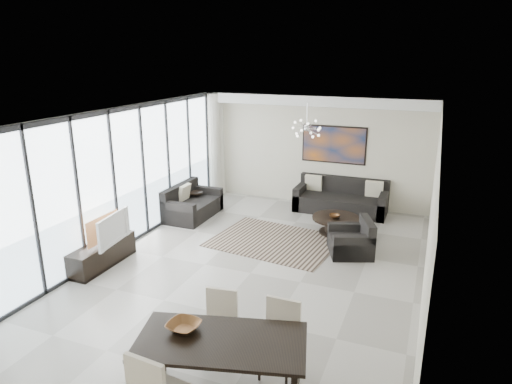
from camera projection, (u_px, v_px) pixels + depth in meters
The scene contains 18 objects.
room_shell at pixel (275, 202), 7.89m from camera, with size 6.00×9.00×2.90m.
window_wall at pixel (118, 182), 9.06m from camera, with size 0.37×8.95×2.90m.
soffit at pixel (315, 101), 11.49m from camera, with size 5.98×0.40×0.26m, color white.
painting at pixel (334, 145), 11.79m from camera, with size 1.68×0.04×0.98m, color #B45A19.
chandelier at pixel (307, 128), 9.91m from camera, with size 0.66×0.66×0.71m.
rug at pixel (275, 241), 9.92m from camera, with size 2.59×1.99×0.01m, color black.
coffee_table at pixel (336, 224), 10.32m from camera, with size 1.08×1.08×0.38m.
bowl_coffee at pixel (334, 216), 10.22m from camera, with size 0.24×0.24×0.08m, color brown.
sofa_main at pixel (341, 201), 11.72m from camera, with size 2.31×0.94×0.84m.
loveseat at pixel (191, 206), 11.36m from camera, with size 0.90×1.60×0.80m.
armchair at pixel (352, 242), 9.24m from camera, with size 1.08×1.10×0.73m.
side_table at pixel (196, 198), 11.74m from camera, with size 0.37×0.37×0.51m.
tv_console at pixel (103, 254), 8.72m from camera, with size 0.42×1.50×0.47m, color black.
television at pixel (109, 228), 8.57m from camera, with size 1.01×0.13×0.58m, color gray.
dining_table at pixel (221, 346), 5.19m from camera, with size 2.11×1.42×0.80m.
dining_chair_nw at pixel (220, 319), 6.05m from camera, with size 0.48×0.48×0.94m.
dining_chair_ne at pixel (281, 332), 5.72m from camera, with size 0.46×0.46×0.98m.
bowl_dining at pixel (184, 326), 5.34m from camera, with size 0.38×0.38×0.09m, color brown.
Camera 1 is at (2.93, -7.09, 3.92)m, focal length 32.00 mm.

